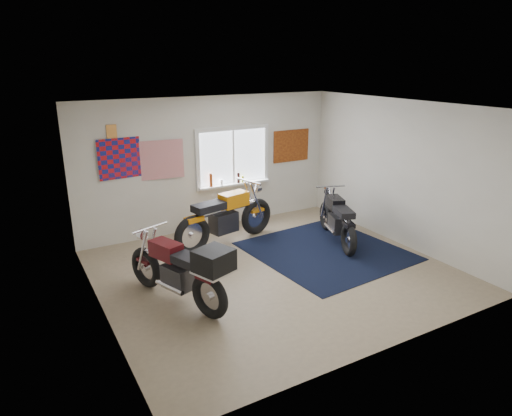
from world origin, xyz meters
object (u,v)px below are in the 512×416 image
navy_rug (326,251)px  maroon_tourer (183,270)px  black_chrome_bike (337,220)px  yellow_triumph (225,218)px

navy_rug → maroon_tourer: size_ratio=1.30×
black_chrome_bike → navy_rug: bearing=142.4°
navy_rug → black_chrome_bike: 0.70m
navy_rug → yellow_triumph: yellow_triumph is taller
navy_rug → yellow_triumph: (-1.44, 1.25, 0.50)m
navy_rug → black_chrome_bike: black_chrome_bike is taller
navy_rug → maroon_tourer: (-2.97, -0.52, 0.53)m
yellow_triumph → maroon_tourer: bearing=-143.5°
yellow_triumph → black_chrome_bike: size_ratio=1.22×
navy_rug → yellow_triumph: 1.97m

